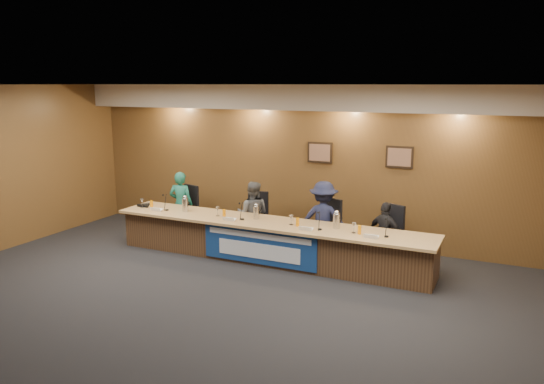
% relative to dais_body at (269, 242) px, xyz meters
% --- Properties ---
extents(floor, '(10.00, 10.00, 0.00)m').
position_rel_dais_body_xyz_m(floor, '(0.00, -2.40, -0.35)').
color(floor, black).
rests_on(floor, ground).
extents(ceiling, '(10.00, 8.00, 0.04)m').
position_rel_dais_body_xyz_m(ceiling, '(0.00, -2.40, 2.85)').
color(ceiling, silver).
rests_on(ceiling, wall_back).
extents(wall_back, '(10.00, 0.04, 3.20)m').
position_rel_dais_body_xyz_m(wall_back, '(0.00, 1.60, 1.25)').
color(wall_back, brown).
rests_on(wall_back, floor).
extents(soffit, '(10.00, 0.50, 0.50)m').
position_rel_dais_body_xyz_m(soffit, '(0.00, 1.35, 2.60)').
color(soffit, beige).
rests_on(soffit, wall_back).
extents(dais_body, '(6.00, 0.80, 0.70)m').
position_rel_dais_body_xyz_m(dais_body, '(0.00, 0.00, 0.00)').
color(dais_body, '#4A301C').
rests_on(dais_body, floor).
extents(dais_top, '(6.10, 0.95, 0.05)m').
position_rel_dais_body_xyz_m(dais_top, '(0.00, -0.05, 0.38)').
color(dais_top, tan).
rests_on(dais_top, dais_body).
extents(banner, '(2.20, 0.02, 0.65)m').
position_rel_dais_body_xyz_m(banner, '(0.00, -0.41, 0.03)').
color(banner, navy).
rests_on(banner, dais_body).
extents(banner_text_upper, '(2.00, 0.01, 0.10)m').
position_rel_dais_body_xyz_m(banner_text_upper, '(0.00, -0.43, 0.23)').
color(banner_text_upper, silver).
rests_on(banner_text_upper, banner).
extents(banner_text_lower, '(1.60, 0.01, 0.28)m').
position_rel_dais_body_xyz_m(banner_text_lower, '(0.00, -0.43, -0.05)').
color(banner_text_lower, silver).
rests_on(banner_text_lower, banner).
extents(wall_photo_left, '(0.52, 0.04, 0.42)m').
position_rel_dais_body_xyz_m(wall_photo_left, '(0.40, 1.57, 1.50)').
color(wall_photo_left, black).
rests_on(wall_photo_left, wall_back).
extents(wall_photo_right, '(0.52, 0.04, 0.42)m').
position_rel_dais_body_xyz_m(wall_photo_right, '(2.00, 1.57, 1.50)').
color(wall_photo_right, black).
rests_on(wall_photo_right, wall_back).
extents(panelist_a, '(0.57, 0.44, 1.41)m').
position_rel_dais_body_xyz_m(panelist_a, '(-2.36, 0.62, 0.35)').
color(panelist_a, '#185C4C').
rests_on(panelist_a, floor).
extents(panelist_b, '(0.75, 0.65, 1.33)m').
position_rel_dais_body_xyz_m(panelist_b, '(-0.65, 0.62, 0.31)').
color(panelist_b, '#4B4D50').
rests_on(panelist_b, floor).
extents(panelist_c, '(1.03, 0.72, 1.45)m').
position_rel_dais_body_xyz_m(panelist_c, '(0.84, 0.62, 0.37)').
color(panelist_c, '#161A34').
rests_on(panelist_c, floor).
extents(panelist_d, '(0.74, 0.49, 1.16)m').
position_rel_dais_body_xyz_m(panelist_d, '(2.00, 0.62, 0.23)').
color(panelist_d, black).
rests_on(panelist_d, floor).
extents(office_chair_a, '(0.60, 0.60, 0.08)m').
position_rel_dais_body_xyz_m(office_chair_a, '(-2.36, 0.72, 0.13)').
color(office_chair_a, black).
rests_on(office_chair_a, floor).
extents(office_chair_b, '(0.55, 0.55, 0.08)m').
position_rel_dais_body_xyz_m(office_chair_b, '(-0.65, 0.72, 0.13)').
color(office_chair_b, black).
rests_on(office_chair_b, floor).
extents(office_chair_c, '(0.62, 0.62, 0.08)m').
position_rel_dais_body_xyz_m(office_chair_c, '(0.84, 0.72, 0.13)').
color(office_chair_c, black).
rests_on(office_chair_c, floor).
extents(office_chair_d, '(0.64, 0.64, 0.08)m').
position_rel_dais_body_xyz_m(office_chair_d, '(2.00, 0.72, 0.13)').
color(office_chair_d, black).
rests_on(office_chair_d, floor).
extents(nameplate_a, '(0.24, 0.08, 0.10)m').
position_rel_dais_body_xyz_m(nameplate_a, '(-2.34, -0.27, 0.45)').
color(nameplate_a, white).
rests_on(nameplate_a, dais_top).
extents(microphone_a, '(0.07, 0.07, 0.02)m').
position_rel_dais_body_xyz_m(microphone_a, '(-2.19, -0.12, 0.41)').
color(microphone_a, black).
rests_on(microphone_a, dais_top).
extents(juice_glass_a, '(0.06, 0.06, 0.15)m').
position_rel_dais_body_xyz_m(juice_glass_a, '(-2.59, -0.08, 0.47)').
color(juice_glass_a, orange).
rests_on(juice_glass_a, dais_top).
extents(water_glass_a, '(0.08, 0.08, 0.18)m').
position_rel_dais_body_xyz_m(water_glass_a, '(-2.79, -0.12, 0.49)').
color(water_glass_a, silver).
rests_on(water_glass_a, dais_top).
extents(nameplate_b, '(0.24, 0.08, 0.10)m').
position_rel_dais_body_xyz_m(nameplate_b, '(-0.67, -0.32, 0.45)').
color(nameplate_b, white).
rests_on(nameplate_b, dais_top).
extents(microphone_b, '(0.07, 0.07, 0.02)m').
position_rel_dais_body_xyz_m(microphone_b, '(-0.48, -0.12, 0.41)').
color(microphone_b, black).
rests_on(microphone_b, dais_top).
extents(juice_glass_b, '(0.06, 0.06, 0.15)m').
position_rel_dais_body_xyz_m(juice_glass_b, '(-0.88, -0.10, 0.47)').
color(juice_glass_b, orange).
rests_on(juice_glass_b, dais_top).
extents(water_glass_b, '(0.08, 0.08, 0.18)m').
position_rel_dais_body_xyz_m(water_glass_b, '(-1.04, -0.08, 0.49)').
color(water_glass_b, silver).
rests_on(water_glass_b, dais_top).
extents(nameplate_c, '(0.24, 0.08, 0.10)m').
position_rel_dais_body_xyz_m(nameplate_c, '(0.85, -0.33, 0.45)').
color(nameplate_c, white).
rests_on(nameplate_c, dais_top).
extents(microphone_c, '(0.07, 0.07, 0.02)m').
position_rel_dais_body_xyz_m(microphone_c, '(1.05, -0.17, 0.41)').
color(microphone_c, black).
rests_on(microphone_c, dais_top).
extents(juice_glass_c, '(0.06, 0.06, 0.15)m').
position_rel_dais_body_xyz_m(juice_glass_c, '(0.61, -0.10, 0.47)').
color(juice_glass_c, orange).
rests_on(juice_glass_c, dais_top).
extents(water_glass_c, '(0.08, 0.08, 0.18)m').
position_rel_dais_body_xyz_m(water_glass_c, '(0.48, -0.07, 0.49)').
color(water_glass_c, silver).
rests_on(water_glass_c, dais_top).
extents(nameplate_d, '(0.24, 0.08, 0.10)m').
position_rel_dais_body_xyz_m(nameplate_d, '(1.98, -0.32, 0.45)').
color(nameplate_d, white).
rests_on(nameplate_d, dais_top).
extents(microphone_d, '(0.07, 0.07, 0.02)m').
position_rel_dais_body_xyz_m(microphone_d, '(2.19, -0.11, 0.41)').
color(microphone_d, black).
rests_on(microphone_d, dais_top).
extents(juice_glass_d, '(0.06, 0.06, 0.15)m').
position_rel_dais_body_xyz_m(juice_glass_d, '(1.74, -0.14, 0.47)').
color(juice_glass_d, orange).
rests_on(juice_glass_d, dais_top).
extents(water_glass_d, '(0.08, 0.08, 0.18)m').
position_rel_dais_body_xyz_m(water_glass_d, '(1.64, -0.11, 0.49)').
color(water_glass_d, silver).
rests_on(water_glass_d, dais_top).
extents(carafe_left, '(0.12, 0.12, 0.26)m').
position_rel_dais_body_xyz_m(carafe_left, '(-1.79, -0.04, 0.53)').
color(carafe_left, silver).
rests_on(carafe_left, dais_top).
extents(carafe_mid, '(0.11, 0.11, 0.24)m').
position_rel_dais_body_xyz_m(carafe_mid, '(-0.27, 0.03, 0.52)').
color(carafe_mid, silver).
rests_on(carafe_mid, dais_top).
extents(carafe_right, '(0.12, 0.12, 0.26)m').
position_rel_dais_body_xyz_m(carafe_right, '(1.28, 0.05, 0.53)').
color(carafe_right, silver).
rests_on(carafe_right, dais_top).
extents(speakerphone, '(0.32, 0.32, 0.05)m').
position_rel_dais_body_xyz_m(speakerphone, '(-2.80, -0.02, 0.43)').
color(speakerphone, black).
rests_on(speakerphone, dais_top).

